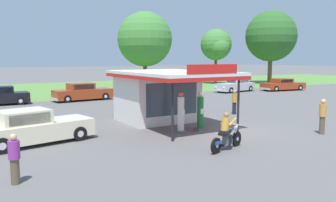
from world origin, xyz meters
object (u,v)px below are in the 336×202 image
(bystander_chatting_near_pumps, at_px, (158,96))
(parked_car_back_row_centre_right, at_px, (83,93))
(bystander_leaning_by_kiosk, at_px, (234,102))
(featured_classic_sedan, at_px, (34,128))
(parked_car_back_row_far_right, at_px, (140,88))
(gas_pump_nearside, at_px, (181,114))
(parked_car_back_row_right, at_px, (283,85))
(bystander_strolling_foreground, at_px, (323,116))
(bystander_admiring_sedan, at_px, (14,158))
(parked_car_second_row_spare, at_px, (236,86))
(gas_pump_offside, at_px, (200,112))
(motorcycle_with_rider, at_px, (226,134))

(bystander_chatting_near_pumps, bearing_deg, parked_car_back_row_centre_right, 114.00)
(bystander_leaning_by_kiosk, bearing_deg, bystander_chatting_near_pumps, 120.19)
(featured_classic_sedan, height_order, parked_car_back_row_far_right, parked_car_back_row_far_right)
(gas_pump_nearside, distance_m, parked_car_back_row_centre_right, 15.84)
(parked_car_back_row_right, relative_size, parked_car_back_row_centre_right, 1.02)
(parked_car_back_row_far_right, height_order, parked_car_back_row_centre_right, parked_car_back_row_far_right)
(bystander_strolling_foreground, bearing_deg, parked_car_back_row_far_right, 88.69)
(gas_pump_nearside, xyz_separation_m, featured_classic_sedan, (-6.84, 1.36, -0.26))
(parked_car_back_row_right, bearing_deg, bystander_admiring_sedan, -151.64)
(parked_car_second_row_spare, relative_size, bystander_leaning_by_kiosk, 3.34)
(featured_classic_sedan, bearing_deg, parked_car_second_row_spare, 29.56)
(parked_car_back_row_far_right, bearing_deg, parked_car_back_row_right, -13.23)
(gas_pump_offside, bearing_deg, bystander_strolling_foreground, -40.96)
(parked_car_back_row_far_right, bearing_deg, bystander_leaning_by_kiosk, -90.11)
(gas_pump_nearside, distance_m, parked_car_back_row_right, 26.63)
(motorcycle_with_rider, bearing_deg, parked_car_back_row_centre_right, 89.83)
(parked_car_back_row_far_right, xyz_separation_m, bystander_admiring_sedan, (-14.49, -20.83, 0.08))
(bystander_chatting_near_pumps, bearing_deg, parked_car_second_row_spare, 26.07)
(bystander_strolling_foreground, bearing_deg, bystander_chatting_near_pumps, 101.94)
(bystander_leaning_by_kiosk, bearing_deg, parked_car_back_row_centre_right, 116.58)
(gas_pump_offside, bearing_deg, bystander_admiring_sedan, -159.33)
(gas_pump_offside, xyz_separation_m, bystander_strolling_foreground, (4.57, -3.96, 0.01))
(bystander_leaning_by_kiosk, xyz_separation_m, bystander_strolling_foreground, (-0.46, -6.93, 0.08))
(featured_classic_sedan, distance_m, bystander_chatting_near_pumps, 12.15)
(gas_pump_offside, height_order, parked_car_second_row_spare, gas_pump_offside)
(gas_pump_offside, height_order, featured_classic_sedan, gas_pump_offside)
(gas_pump_nearside, relative_size, parked_car_second_row_spare, 0.39)
(bystander_chatting_near_pumps, height_order, bystander_strolling_foreground, bystander_strolling_foreground)
(parked_car_back_row_centre_right, relative_size, bystander_leaning_by_kiosk, 3.42)
(gas_pump_offside, bearing_deg, gas_pump_nearside, 180.00)
(gas_pump_offside, height_order, bystander_admiring_sedan, gas_pump_offside)
(bystander_chatting_near_pumps, relative_size, bystander_strolling_foreground, 0.97)
(parked_car_back_row_centre_right, bearing_deg, bystander_admiring_sedan, -112.47)
(parked_car_back_row_centre_right, relative_size, bystander_admiring_sedan, 3.57)
(parked_car_back_row_right, bearing_deg, parked_car_back_row_far_right, 166.77)
(gas_pump_nearside, bearing_deg, parked_car_second_row_spare, 41.09)
(parked_car_second_row_spare, xyz_separation_m, bystander_strolling_foreground, (-11.40, -18.96, 0.24))
(parked_car_back_row_right, bearing_deg, gas_pump_offside, -148.61)
(featured_classic_sedan, bearing_deg, parked_car_back_row_centre_right, 65.32)
(gas_pump_offside, relative_size, featured_classic_sedan, 0.38)
(motorcycle_with_rider, height_order, parked_car_back_row_centre_right, motorcycle_with_rider)
(bystander_chatting_near_pumps, bearing_deg, bystander_admiring_sedan, -134.31)
(featured_classic_sedan, relative_size, parked_car_second_row_spare, 0.99)
(gas_pump_offside, relative_size, bystander_leaning_by_kiosk, 1.26)
(gas_pump_offside, relative_size, parked_car_second_row_spare, 0.38)
(parked_car_back_row_centre_right, distance_m, bystander_strolling_foreground, 20.68)
(featured_classic_sedan, relative_size, bystander_strolling_foreground, 3.02)
(gas_pump_nearside, bearing_deg, bystander_chatting_near_pumps, 68.44)
(featured_classic_sedan, relative_size, parked_car_back_row_right, 0.95)
(motorcycle_with_rider, bearing_deg, bystander_admiring_sedan, 178.23)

